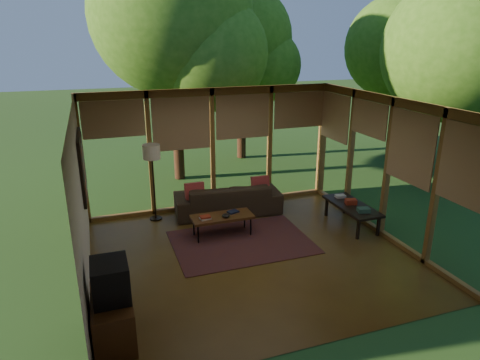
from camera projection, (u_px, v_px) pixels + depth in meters
name	position (u px, v px, depth m)	size (l,w,h in m)	color
floor	(252.00, 255.00, 7.70)	(5.50, 5.50, 0.00)	brown
ceiling	(253.00, 105.00, 6.83)	(5.50, 5.50, 0.00)	silver
wall_left	(81.00, 204.00, 6.41)	(0.04, 5.00, 2.70)	silver
wall_front	(327.00, 250.00, 5.03)	(5.50, 0.04, 2.70)	silver
window_wall_back	(213.00, 149.00, 9.50)	(5.50, 0.12, 2.70)	brown
window_wall_right	(388.00, 169.00, 8.12)	(0.12, 5.00, 2.70)	brown
exterior_lawn	(367.00, 133.00, 17.34)	(40.00, 40.00, 0.00)	#254A1C
tree_nw	(172.00, 15.00, 10.57)	(4.07, 4.07, 6.28)	#3D2416
tree_ne	(241.00, 38.00, 12.82)	(3.09, 3.09, 5.24)	#3D2416
tree_se	(457.00, 50.00, 10.17)	(3.54, 3.54, 5.21)	#3D2416
tree_far	(396.00, 48.00, 12.79)	(3.04, 3.04, 4.95)	#3D2416
rug	(242.00, 242.00, 8.17)	(2.58, 1.83, 0.01)	maroon
sofa	(228.00, 199.00, 9.44)	(2.30, 0.90, 0.67)	#332619
pillow_left	(195.00, 193.00, 9.08)	(0.41, 0.14, 0.41)	maroon
pillow_right	(260.00, 185.00, 9.55)	(0.39, 0.13, 0.39)	maroon
ct_book_lower	(205.00, 218.00, 8.16)	(0.20, 0.15, 0.03)	#BAB1A9
ct_book_upper	(205.00, 217.00, 8.15)	(0.19, 0.15, 0.03)	maroon
ct_book_side	(233.00, 212.00, 8.46)	(0.21, 0.15, 0.03)	black
ct_bowl	(226.00, 215.00, 8.23)	(0.16, 0.16, 0.07)	black
media_cabinet	(113.00, 318.00, 5.50)	(0.50, 1.00, 0.60)	#552F17
television	(110.00, 281.00, 5.33)	(0.45, 0.55, 0.50)	black
console_book_a	(364.00, 210.00, 8.40)	(0.23, 0.17, 0.08)	#2D4F41
console_book_b	(351.00, 202.00, 8.80)	(0.22, 0.16, 0.10)	maroon
console_book_c	(340.00, 196.00, 9.16)	(0.20, 0.15, 0.06)	#BAB1A9
floor_lamp	(152.00, 156.00, 8.76)	(0.36, 0.36, 1.65)	black
coffee_table	(222.00, 217.00, 8.33)	(1.20, 0.50, 0.43)	#552F17
side_console	(352.00, 207.00, 8.78)	(0.60, 1.40, 0.46)	black
wall_painting	(82.00, 166.00, 7.61)	(0.06, 1.35, 1.15)	black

